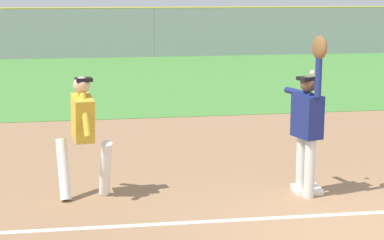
# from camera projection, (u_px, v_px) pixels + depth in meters

# --- Properties ---
(outfield_grass) EXTENTS (46.58, 14.28, 0.01)m
(outfield_grass) POSITION_uv_depth(u_px,v_px,m) (177.00, 77.00, 21.83)
(outfield_grass) COLOR #478438
(outfield_grass) RESTS_ON ground_plane
(chalk_foul_line) EXTENTS (12.00, 0.37, 0.01)m
(chalk_foul_line) POSITION_uv_depth(u_px,v_px,m) (17.00, 232.00, 7.66)
(chalk_foul_line) COLOR white
(chalk_foul_line) RESTS_ON ground_plane
(first_base) EXTENTS (0.40, 0.40, 0.08)m
(first_base) POSITION_uv_depth(u_px,v_px,m) (307.00, 189.00, 9.20)
(first_base) COLOR white
(first_base) RESTS_ON ground_plane
(fielder) EXTENTS (0.37, 0.89, 2.28)m
(fielder) POSITION_uv_depth(u_px,v_px,m) (308.00, 119.00, 8.81)
(fielder) COLOR silver
(fielder) RESTS_ON ground_plane
(runner) EXTENTS (0.79, 0.84, 1.72)m
(runner) POSITION_uv_depth(u_px,v_px,m) (83.00, 129.00, 8.74)
(runner) COLOR white
(runner) RESTS_ON ground_plane
(baseball) EXTENTS (0.07, 0.07, 0.07)m
(baseball) POSITION_uv_depth(u_px,v_px,m) (312.00, 73.00, 9.02)
(baseball) COLOR white
(outfield_fence) EXTENTS (46.66, 0.08, 2.23)m
(outfield_fence) POSITION_uv_depth(u_px,v_px,m) (153.00, 32.00, 28.50)
(outfield_fence) COLOR #93999E
(outfield_fence) RESTS_ON ground_plane
(parked_car_white) EXTENTS (4.54, 2.41, 1.25)m
(parked_car_white) POSITION_uv_depth(u_px,v_px,m) (58.00, 37.00, 31.65)
(parked_car_white) COLOR white
(parked_car_white) RESTS_ON ground_plane
(parked_car_silver) EXTENTS (4.54, 2.41, 1.25)m
(parked_car_silver) POSITION_uv_depth(u_px,v_px,m) (170.00, 36.00, 32.63)
(parked_car_silver) COLOR #B7B7BC
(parked_car_silver) RESTS_ON ground_plane
(parked_car_black) EXTENTS (4.56, 2.45, 1.25)m
(parked_car_black) POSITION_uv_depth(u_px,v_px,m) (273.00, 34.00, 34.47)
(parked_car_black) COLOR black
(parked_car_black) RESTS_ON ground_plane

